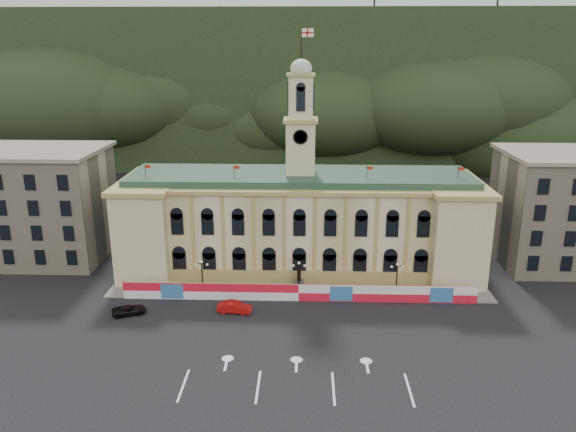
{
  "coord_description": "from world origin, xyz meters",
  "views": [
    {
      "loc": [
        0.89,
        -57.46,
        34.93
      ],
      "look_at": [
        -1.6,
        18.0,
        11.65
      ],
      "focal_mm": 35.0,
      "sensor_mm": 36.0,
      "label": 1
    }
  ],
  "objects_px": {
    "lamp_center": "(299,275)",
    "black_suv": "(129,310)",
    "red_sedan": "(235,307)",
    "statue": "(299,284)"
  },
  "relations": [
    {
      "from": "red_sedan",
      "to": "statue",
      "type": "bearing_deg",
      "value": -46.05
    },
    {
      "from": "statue",
      "to": "lamp_center",
      "type": "xyz_separation_m",
      "value": [
        0.0,
        -1.0,
        1.89
      ]
    },
    {
      "from": "statue",
      "to": "black_suv",
      "type": "bearing_deg",
      "value": -160.83
    },
    {
      "from": "lamp_center",
      "to": "black_suv",
      "type": "relative_size",
      "value": 1.04
    },
    {
      "from": "red_sedan",
      "to": "black_suv",
      "type": "xyz_separation_m",
      "value": [
        -14.12,
        -1.05,
        -0.14
      ]
    },
    {
      "from": "statue",
      "to": "red_sedan",
      "type": "distance_m",
      "value": 11.03
    },
    {
      "from": "black_suv",
      "to": "lamp_center",
      "type": "bearing_deg",
      "value": -93.76
    },
    {
      "from": "statue",
      "to": "red_sedan",
      "type": "xyz_separation_m",
      "value": [
        -8.62,
        -6.86,
        -0.43
      ]
    },
    {
      "from": "lamp_center",
      "to": "statue",
      "type": "bearing_deg",
      "value": 90.0
    },
    {
      "from": "lamp_center",
      "to": "red_sedan",
      "type": "xyz_separation_m",
      "value": [
        -8.62,
        -5.86,
        -2.31
      ]
    }
  ]
}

